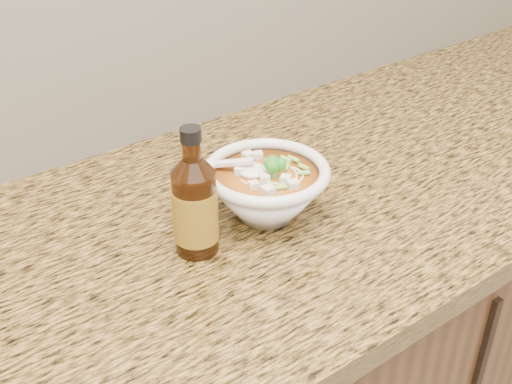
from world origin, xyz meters
TOP-DOWN VIEW (x-y plane):
  - counter_slab at (0.00, 1.68)m, footprint 4.00×0.68m
  - soup_bowl at (0.28, 1.64)m, footprint 0.19×0.20m
  - hot_sauce_bottle at (0.15, 1.63)m, footprint 0.07×0.07m

SIDE VIEW (x-z plane):
  - counter_slab at x=0.00m, z-range 0.86..0.90m
  - soup_bowl at x=0.28m, z-range 0.89..1.00m
  - hot_sauce_bottle at x=0.15m, z-range 0.88..1.07m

